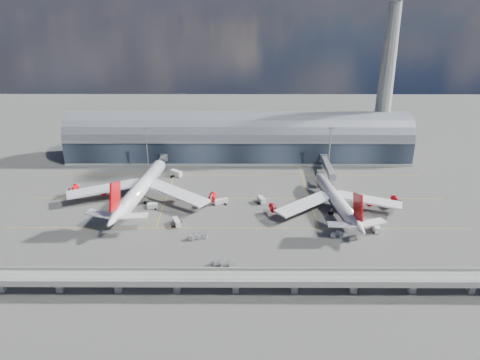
{
  "coord_description": "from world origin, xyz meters",
  "views": [
    {
      "loc": [
        2.05,
        -186.87,
        97.63
      ],
      "look_at": [
        1.19,
        10.0,
        14.0
      ],
      "focal_mm": 35.0,
      "sensor_mm": 36.0,
      "label": 1
    }
  ],
  "objects_px": {
    "service_truck_2": "(221,201)",
    "service_truck_5": "(176,173)",
    "service_truck_3": "(376,228)",
    "service_truck_4": "(261,200)",
    "floodlight_mast_right": "(330,149)",
    "airliner_right": "(337,201)",
    "service_truck_1": "(152,206)",
    "control_tower": "(388,69)",
    "cargo_train_1": "(198,237)",
    "cargo_train_2": "(336,235)",
    "floodlight_mast_left": "(147,148)",
    "airliner_left": "(140,189)",
    "cargo_train_0": "(224,264)",
    "service_truck_0": "(177,222)"
  },
  "relations": [
    {
      "from": "floodlight_mast_right",
      "to": "cargo_train_1",
      "type": "bearing_deg",
      "value": -131.59
    },
    {
      "from": "floodlight_mast_left",
      "to": "service_truck_2",
      "type": "bearing_deg",
      "value": -44.37
    },
    {
      "from": "airliner_right",
      "to": "cargo_train_1",
      "type": "bearing_deg",
      "value": -166.03
    },
    {
      "from": "service_truck_2",
      "to": "service_truck_5",
      "type": "distance_m",
      "value": 43.05
    },
    {
      "from": "service_truck_0",
      "to": "cargo_train_0",
      "type": "height_order",
      "value": "service_truck_0"
    },
    {
      "from": "service_truck_0",
      "to": "cargo_train_2",
      "type": "relative_size",
      "value": 1.33
    },
    {
      "from": "floodlight_mast_right",
      "to": "service_truck_3",
      "type": "relative_size",
      "value": 4.39
    },
    {
      "from": "service_truck_3",
      "to": "cargo_train_0",
      "type": "height_order",
      "value": "service_truck_3"
    },
    {
      "from": "control_tower",
      "to": "floodlight_mast_left",
      "type": "distance_m",
      "value": 143.01
    },
    {
      "from": "airliner_right",
      "to": "service_truck_4",
      "type": "bearing_deg",
      "value": 156.82
    },
    {
      "from": "service_truck_1",
      "to": "service_truck_4",
      "type": "distance_m",
      "value": 51.53
    },
    {
      "from": "service_truck_0",
      "to": "service_truck_2",
      "type": "height_order",
      "value": "service_truck_0"
    },
    {
      "from": "cargo_train_0",
      "to": "service_truck_2",
      "type": "bearing_deg",
      "value": -10.18
    },
    {
      "from": "floodlight_mast_right",
      "to": "cargo_train_2",
      "type": "xyz_separation_m",
      "value": [
        -8.78,
        -71.98,
        -12.73
      ]
    },
    {
      "from": "service_truck_4",
      "to": "cargo_train_1",
      "type": "bearing_deg",
      "value": -149.28
    },
    {
      "from": "floodlight_mast_right",
      "to": "service_truck_2",
      "type": "distance_m",
      "value": 72.11
    },
    {
      "from": "airliner_right",
      "to": "cargo_train_2",
      "type": "distance_m",
      "value": 23.8
    },
    {
      "from": "service_truck_1",
      "to": "service_truck_5",
      "type": "height_order",
      "value": "service_truck_5"
    },
    {
      "from": "service_truck_3",
      "to": "cargo_train_2",
      "type": "distance_m",
      "value": 18.25
    },
    {
      "from": "floodlight_mast_left",
      "to": "control_tower",
      "type": "bearing_deg",
      "value": 11.72
    },
    {
      "from": "service_truck_4",
      "to": "floodlight_mast_right",
      "type": "bearing_deg",
      "value": 25.46
    },
    {
      "from": "airliner_right",
      "to": "service_truck_5",
      "type": "bearing_deg",
      "value": 143.51
    },
    {
      "from": "service_truck_1",
      "to": "floodlight_mast_right",
      "type": "bearing_deg",
      "value": -69.32
    },
    {
      "from": "service_truck_4",
      "to": "service_truck_5",
      "type": "bearing_deg",
      "value": 123.04
    },
    {
      "from": "control_tower",
      "to": "cargo_train_0",
      "type": "xyz_separation_m",
      "value": [
        -89.65,
        -122.11,
        -50.63
      ]
    },
    {
      "from": "airliner_right",
      "to": "service_truck_3",
      "type": "xyz_separation_m",
      "value": [
        13.48,
        -18.62,
        -3.9
      ]
    },
    {
      "from": "service_truck_4",
      "to": "cargo_train_2",
      "type": "distance_m",
      "value": 43.66
    },
    {
      "from": "floodlight_mast_right",
      "to": "service_truck_4",
      "type": "relative_size",
      "value": 4.5
    },
    {
      "from": "airliner_left",
      "to": "floodlight_mast_left",
      "type": "bearing_deg",
      "value": 102.76
    },
    {
      "from": "control_tower",
      "to": "cargo_train_1",
      "type": "xyz_separation_m",
      "value": [
        -100.97,
        -102.33,
        -50.66
      ]
    },
    {
      "from": "service_truck_3",
      "to": "service_truck_5",
      "type": "distance_m",
      "value": 110.79
    },
    {
      "from": "service_truck_2",
      "to": "cargo_train_2",
      "type": "relative_size",
      "value": 1.36
    },
    {
      "from": "floodlight_mast_right",
      "to": "service_truck_4",
      "type": "bearing_deg",
      "value": -133.91
    },
    {
      "from": "cargo_train_2",
      "to": "service_truck_1",
      "type": "bearing_deg",
      "value": 105.75
    },
    {
      "from": "cargo_train_0",
      "to": "cargo_train_1",
      "type": "relative_size",
      "value": 1.03
    },
    {
      "from": "service_truck_1",
      "to": "service_truck_3",
      "type": "relative_size",
      "value": 0.83
    },
    {
      "from": "service_truck_1",
      "to": "cargo_train_1",
      "type": "distance_m",
      "value": 36.55
    },
    {
      "from": "floodlight_mast_left",
      "to": "service_truck_1",
      "type": "bearing_deg",
      "value": -77.48
    },
    {
      "from": "airliner_right",
      "to": "service_truck_4",
      "type": "height_order",
      "value": "airliner_right"
    },
    {
      "from": "floodlight_mast_left",
      "to": "airliner_right",
      "type": "bearing_deg",
      "value": -27.17
    },
    {
      "from": "service_truck_1",
      "to": "service_truck_3",
      "type": "height_order",
      "value": "service_truck_3"
    },
    {
      "from": "floodlight_mast_right",
      "to": "cargo_train_1",
      "type": "distance_m",
      "value": 100.19
    },
    {
      "from": "airliner_left",
      "to": "service_truck_1",
      "type": "distance_m",
      "value": 11.22
    },
    {
      "from": "service_truck_2",
      "to": "service_truck_3",
      "type": "xyz_separation_m",
      "value": [
        66.77,
        -26.35,
        0.15
      ]
    },
    {
      "from": "control_tower",
      "to": "floodlight_mast_right",
      "type": "xyz_separation_m",
      "value": [
        -35.0,
        -28.0,
        -38.0
      ]
    },
    {
      "from": "service_truck_1",
      "to": "service_truck_4",
      "type": "xyz_separation_m",
      "value": [
        51.13,
        6.46,
        0.17
      ]
    },
    {
      "from": "control_tower",
      "to": "cargo_train_2",
      "type": "height_order",
      "value": "control_tower"
    },
    {
      "from": "floodlight_mast_right",
      "to": "service_truck_0",
      "type": "bearing_deg",
      "value": -140.71
    },
    {
      "from": "service_truck_4",
      "to": "service_truck_1",
      "type": "bearing_deg",
      "value": 166.58
    },
    {
      "from": "control_tower",
      "to": "service_truck_1",
      "type": "distance_m",
      "value": 153.7
    }
  ]
}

